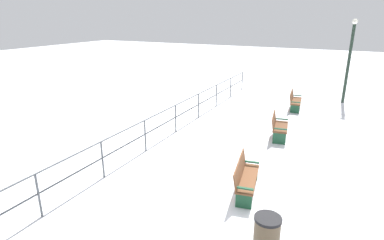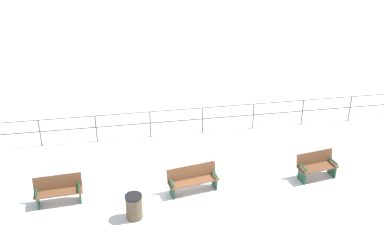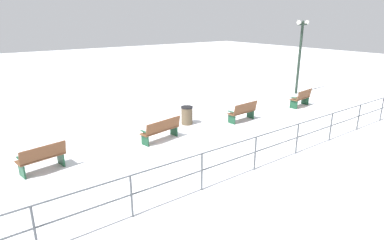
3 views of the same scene
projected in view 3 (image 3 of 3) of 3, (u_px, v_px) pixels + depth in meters
name	position (u px, v px, depth m)	size (l,w,h in m)	color
ground_plane	(161.00, 141.00, 12.49)	(80.00, 80.00, 0.00)	white
bench_nearest	(301.00, 98.00, 17.13)	(0.71, 1.49, 0.94)	brown
bench_second	(243.00, 111.00, 14.72)	(0.62, 1.54, 0.91)	brown
bench_third	(161.00, 129.00, 12.36)	(0.79, 1.75, 0.89)	brown
bench_fourth	(42.00, 158.00, 9.86)	(0.78, 1.46, 0.91)	brown
lamppost_near	(300.00, 48.00, 19.44)	(0.25, 1.05, 4.43)	#1E2D23
waterfront_railing	(231.00, 156.00, 9.30)	(0.05, 23.30, 1.12)	#4C5156
trash_bin	(187.00, 115.00, 14.33)	(0.53, 0.53, 0.82)	brown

